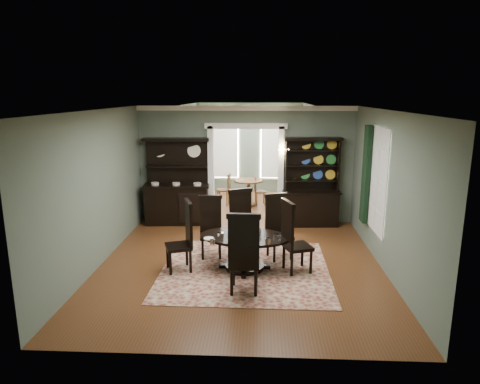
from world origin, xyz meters
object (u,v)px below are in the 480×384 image
at_px(welsh_dresser, 311,194).
at_px(parlor_table, 248,189).
at_px(dining_table, 245,246).
at_px(sideboard, 177,194).

height_order(welsh_dresser, parlor_table, welsh_dresser).
height_order(dining_table, parlor_table, parlor_table).
xyz_separation_m(dining_table, welsh_dresser, (1.58, 2.93, 0.35)).
xyz_separation_m(sideboard, welsh_dresser, (3.43, 0.01, 0.04)).
bearing_deg(parlor_table, dining_table, -89.12).
height_order(dining_table, welsh_dresser, welsh_dresser).
bearing_deg(parlor_table, welsh_dresser, -48.11).
xyz_separation_m(dining_table, parlor_table, (-0.07, 4.77, 0.04)).
relative_size(welsh_dresser, parlor_table, 2.65).
distance_m(dining_table, sideboard, 3.47).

